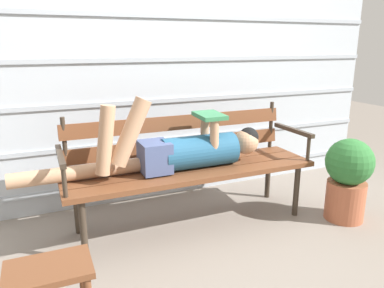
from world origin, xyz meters
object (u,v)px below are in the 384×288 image
Objects in this scene: potted_plant at (348,176)px; reclining_person at (179,150)px; park_bench at (188,160)px; footstool at (50,284)px.

reclining_person is at bearing 162.20° from potted_plant.
park_bench is 1.22m from potted_plant.
potted_plant is at bearing -22.50° from park_bench.
potted_plant is (1.22, -0.39, -0.25)m from reclining_person.
park_bench is 0.17m from reclining_person.
potted_plant is at bearing 10.33° from footstool.
potted_plant is (2.14, 0.39, 0.06)m from footstool.
reclining_person is (-0.10, -0.07, 0.11)m from park_bench.
park_bench is 4.88× the size of footstool.
reclining_person reaches higher than potted_plant.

